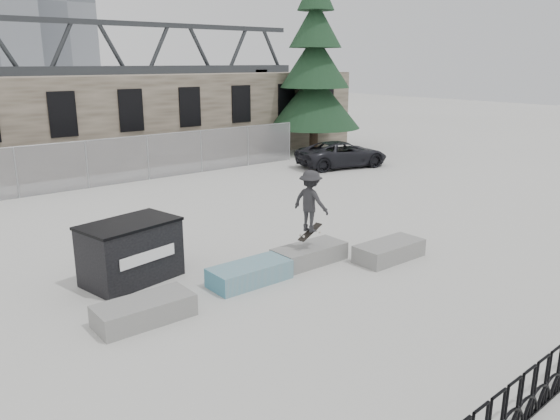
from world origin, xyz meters
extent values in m
plane|color=beige|center=(0.00, 0.00, 0.00)|extent=(120.00, 120.00, 0.00)
cube|color=brown|center=(0.00, 16.25, 2.25)|extent=(36.00, 2.50, 4.50)
cube|color=black|center=(0.00, 14.98, 2.90)|extent=(1.20, 0.12, 2.00)
cube|color=black|center=(3.20, 14.98, 2.90)|extent=(1.20, 0.12, 2.00)
cube|color=black|center=(6.40, 14.98, 2.90)|extent=(1.20, 0.12, 2.00)
cube|color=black|center=(9.60, 14.98, 2.90)|extent=(1.20, 0.12, 2.00)
cube|color=black|center=(12.80, 14.98, 2.90)|extent=(1.20, 0.12, 2.00)
cube|color=black|center=(16.00, 14.98, 2.90)|extent=(1.20, 0.12, 2.00)
cylinder|color=gray|center=(-2.75, 12.50, 1.00)|extent=(0.06, 0.06, 2.00)
cylinder|color=gray|center=(0.00, 12.50, 1.00)|extent=(0.06, 0.06, 2.00)
cylinder|color=gray|center=(2.75, 12.50, 1.00)|extent=(0.06, 0.06, 2.00)
cylinder|color=gray|center=(5.50, 12.50, 1.00)|extent=(0.06, 0.06, 2.00)
cylinder|color=gray|center=(8.25, 12.50, 1.00)|extent=(0.06, 0.06, 2.00)
cylinder|color=gray|center=(11.00, 12.50, 1.00)|extent=(0.06, 0.06, 2.00)
cube|color=#99999E|center=(0.00, 12.50, 1.00)|extent=(22.00, 0.02, 2.00)
cylinder|color=gray|center=(0.00, 12.50, 2.00)|extent=(22.00, 0.04, 0.04)
cube|color=gray|center=(-3.52, -0.28, 0.23)|extent=(2.00, 0.90, 0.47)
cube|color=#2D471E|center=(-3.52, -0.28, 0.41)|extent=(1.76, 0.66, 0.10)
cube|color=teal|center=(-0.65, 0.01, 0.23)|extent=(2.00, 0.90, 0.47)
cube|color=#2D471E|center=(-0.65, 0.01, 0.41)|extent=(1.76, 0.66, 0.10)
cube|color=gray|center=(1.39, 0.12, 0.23)|extent=(2.00, 0.90, 0.47)
cube|color=#2D471E|center=(1.39, 0.12, 0.41)|extent=(1.76, 0.66, 0.10)
cube|color=gray|center=(3.24, -1.03, 0.23)|extent=(2.00, 0.90, 0.47)
cube|color=#2D471E|center=(3.24, -1.03, 0.41)|extent=(1.76, 0.66, 0.10)
cube|color=black|center=(-2.80, 1.92, 0.71)|extent=(2.41, 1.73, 1.43)
cube|color=black|center=(-2.80, 1.92, 1.45)|extent=(2.48, 1.79, 0.07)
cube|color=white|center=(-2.66, 1.26, 0.77)|extent=(1.51, 0.32, 0.27)
cube|color=black|center=(-0.39, -6.84, 0.02)|extent=(4.50, 0.24, 0.04)
torus|color=black|center=(-1.07, -6.87, 0.45)|extent=(0.89, 0.09, 0.89)
torus|color=black|center=(-0.62, -6.85, 0.45)|extent=(0.89, 0.09, 0.89)
torus|color=black|center=(-0.17, -6.83, 0.45)|extent=(0.89, 0.09, 0.89)
torus|color=black|center=(0.28, -6.81, 0.45)|extent=(0.89, 0.09, 0.89)
cylinder|color=#38281E|center=(13.98, 13.84, 1.31)|extent=(0.50, 0.50, 2.62)
cone|color=black|center=(13.98, 13.84, 3.00)|extent=(5.36, 5.36, 3.20)
cone|color=black|center=(13.98, 13.84, 5.20)|extent=(3.99, 3.99, 3.00)
cone|color=black|center=(13.98, 13.84, 7.20)|extent=(3.00, 3.00, 2.60)
cube|color=slate|center=(26.00, 95.00, 15.00)|extent=(10.00, 10.00, 30.00)
cube|color=#2D3033|center=(10.00, 55.00, 4.00)|extent=(70.00, 3.00, 1.20)
cube|color=#2D3033|center=(10.00, 55.00, 9.50)|extent=(70.00, 0.60, 0.60)
cube|color=gray|center=(40.00, 55.00, 2.00)|extent=(2.00, 3.00, 4.00)
imported|color=black|center=(11.74, 9.24, 0.65)|extent=(5.04, 3.20, 1.30)
imported|color=#262629|center=(1.31, 0.03, 1.72)|extent=(0.79, 1.13, 1.60)
cube|color=black|center=(1.31, 0.03, 0.89)|extent=(0.77, 0.30, 0.33)
cylinder|color=beige|center=(1.03, -0.04, 0.84)|extent=(0.06, 0.03, 0.06)
cylinder|color=beige|center=(1.03, 0.10, 0.84)|extent=(0.06, 0.03, 0.06)
cylinder|color=beige|center=(1.59, -0.04, 0.84)|extent=(0.06, 0.03, 0.06)
cylinder|color=beige|center=(1.59, 0.10, 0.84)|extent=(0.06, 0.03, 0.06)
camera|label=1|loc=(-7.77, -10.01, 5.18)|focal=35.00mm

